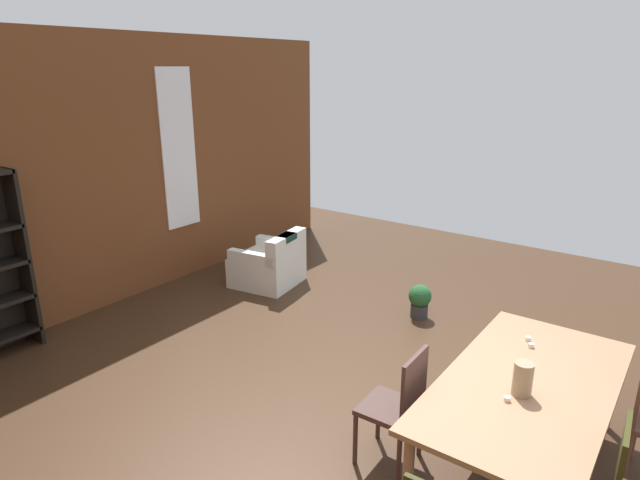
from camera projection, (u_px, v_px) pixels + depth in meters
ground_plane at (412, 434)px, 4.41m from camera, size 11.01×11.01×0.00m
back_wall_brick at (87, 176)px, 6.32m from camera, size 8.49×0.12×3.26m
window_pane_1 at (179, 150)px, 7.24m from camera, size 0.55×0.02×2.12m
dining_table at (527, 391)px, 3.82m from camera, size 2.08×1.08×0.74m
vase_on_table at (523, 379)px, 3.62m from camera, size 0.13×0.13×0.24m
tealight_candle_0 at (528, 339)px, 4.37m from camera, size 0.04×0.04×0.04m
tealight_candle_1 at (531, 345)px, 4.26m from camera, size 0.04×0.04×0.03m
tealight_candle_2 at (507, 399)px, 3.58m from camera, size 0.04×0.04×0.03m
dining_chair_far_left at (399, 404)px, 3.94m from camera, size 0.41×0.41×0.95m
armchair_white at (270, 265)px, 7.38m from camera, size 0.91×0.91×0.75m
potted_plant_by_shelf at (420, 300)px, 6.40m from camera, size 0.27×0.27×0.41m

